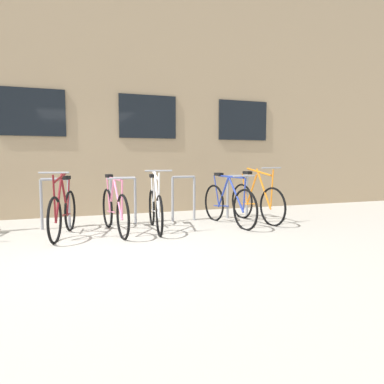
{
  "coord_description": "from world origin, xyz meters",
  "views": [
    {
      "loc": [
        -0.6,
        -4.83,
        1.24
      ],
      "look_at": [
        1.69,
        1.6,
        0.61
      ],
      "focal_mm": 33.34,
      "sensor_mm": 36.0,
      "label": 1
    }
  ],
  "objects": [
    {
      "name": "bicycle_orange",
      "position": [
        2.96,
        1.35,
        0.4
      ],
      "size": [
        0.44,
        1.73,
        1.11
      ],
      "color": "black",
      "rests_on": "ground"
    },
    {
      "name": "bicycle_pink",
      "position": [
        0.17,
        1.22,
        0.39
      ],
      "size": [
        0.44,
        1.81,
        0.99
      ],
      "color": "black",
      "rests_on": "ground"
    },
    {
      "name": "storefront_building",
      "position": [
        0.0,
        6.16,
        3.01
      ],
      "size": [
        28.0,
        5.96,
        6.02
      ],
      "color": "tan",
      "rests_on": "ground"
    },
    {
      "name": "bike_rack",
      "position": [
        -0.18,
        1.9,
        0.53
      ],
      "size": [
        6.51,
        0.05,
        0.91
      ],
      "color": "gray",
      "rests_on": "ground"
    },
    {
      "name": "bicycle_white",
      "position": [
        0.87,
        1.22,
        0.38
      ],
      "size": [
        0.44,
        1.73,
        1.09
      ],
      "color": "black",
      "rests_on": "ground"
    },
    {
      "name": "bicycle_maroon",
      "position": [
        -0.65,
        1.23,
        0.39
      ],
      "size": [
        0.54,
        1.64,
        1.07
      ],
      "color": "black",
      "rests_on": "ground"
    },
    {
      "name": "ground_plane",
      "position": [
        0.0,
        0.0,
        0.0
      ],
      "size": [
        42.0,
        42.0,
        0.0
      ],
      "primitive_type": "plane",
      "color": "#B2ADA0"
    },
    {
      "name": "bicycle_blue",
      "position": [
        2.29,
        1.23,
        0.4
      ],
      "size": [
        0.44,
        1.83,
        0.99
      ],
      "color": "black",
      "rests_on": "ground"
    }
  ]
}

